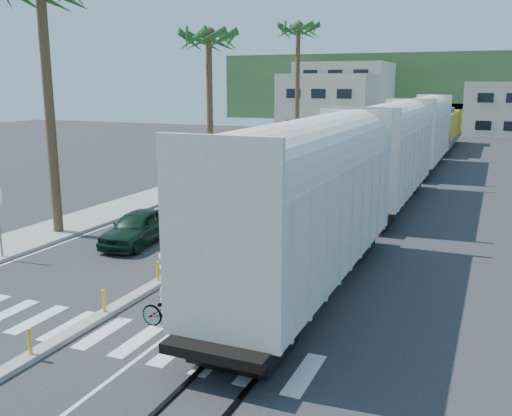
{
  "coord_description": "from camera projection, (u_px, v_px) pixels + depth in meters",
  "views": [
    {
      "loc": [
        10.56,
        -14.1,
        6.96
      ],
      "look_at": [
        1.82,
        6.48,
        2.0
      ],
      "focal_mm": 40.0,
      "sensor_mm": 36.0,
      "label": 1
    }
  ],
  "objects": [
    {
      "name": "ground",
      "position": [
        125.0,
        305.0,
        18.21
      ],
      "size": [
        140.0,
        140.0,
        0.0
      ],
      "primitive_type": "plane",
      "color": "#28282B",
      "rests_on": "ground"
    },
    {
      "name": "sidewalk",
      "position": [
        227.0,
        173.0,
        43.9
      ],
      "size": [
        3.0,
        90.0,
        0.15
      ],
      "primitive_type": "cube",
      "color": "gray",
      "rests_on": "ground"
    },
    {
      "name": "rails",
      "position": [
        412.0,
        179.0,
        41.46
      ],
      "size": [
        1.56,
        100.0,
        0.06
      ],
      "color": "black",
      "rests_on": "ground"
    },
    {
      "name": "median",
      "position": [
        313.0,
        193.0,
        36.13
      ],
      "size": [
        0.45,
        60.0,
        0.85
      ],
      "color": "gray",
      "rests_on": "ground"
    },
    {
      "name": "crosswalk",
      "position": [
        83.0,
        329.0,
        16.41
      ],
      "size": [
        14.0,
        2.2,
        0.01
      ],
      "primitive_type": "cube",
      "color": "silver",
      "rests_on": "ground"
    },
    {
      "name": "lane_markings",
      "position": [
        305.0,
        180.0,
        41.49
      ],
      "size": [
        9.42,
        90.0,
        0.01
      ],
      "color": "silver",
      "rests_on": "ground"
    },
    {
      "name": "freight_train",
      "position": [
        405.0,
        145.0,
        37.23
      ],
      "size": [
        3.0,
        60.94,
        5.85
      ],
      "color": "beige",
      "rests_on": "ground"
    },
    {
      "name": "palm_trees",
      "position": [
        216.0,
        25.0,
        39.36
      ],
      "size": [
        3.5,
        37.2,
        13.75
      ],
      "color": "brown",
      "rests_on": "ground"
    },
    {
      "name": "buildings",
      "position": [
        377.0,
        100.0,
        84.1
      ],
      "size": [
        38.0,
        27.0,
        10.0
      ],
      "color": "#C1B799",
      "rests_on": "ground"
    },
    {
      "name": "hillside",
      "position": [
        442.0,
        87.0,
        106.78
      ],
      "size": [
        80.0,
        20.0,
        12.0
      ],
      "primitive_type": "cube",
      "color": "#385628",
      "rests_on": "ground"
    },
    {
      "name": "car_lead",
      "position": [
        138.0,
        227.0,
        24.87
      ],
      "size": [
        2.4,
        4.66,
        1.5
      ],
      "primitive_type": "imported",
      "rotation": [
        0.0,
        0.0,
        0.07
      ],
      "color": "black",
      "rests_on": "ground"
    },
    {
      "name": "car_second",
      "position": [
        201.0,
        203.0,
        29.64
      ],
      "size": [
        2.37,
        5.19,
        1.64
      ],
      "primitive_type": "imported",
      "rotation": [
        0.0,
        0.0,
        0.06
      ],
      "color": "black",
      "rests_on": "ground"
    },
    {
      "name": "car_third",
      "position": [
        233.0,
        186.0,
        34.72
      ],
      "size": [
        2.38,
        5.37,
        1.53
      ],
      "primitive_type": "imported",
      "rotation": [
        0.0,
        0.0,
        0.02
      ],
      "color": "black",
      "rests_on": "ground"
    },
    {
      "name": "car_rear",
      "position": [
        268.0,
        178.0,
        38.34
      ],
      "size": [
        2.29,
        4.72,
        1.3
      ],
      "primitive_type": "imported",
      "rotation": [
        0.0,
        0.0,
        0.01
      ],
      "color": "#ADB0B2",
      "rests_on": "ground"
    },
    {
      "name": "cyclist",
      "position": [
        170.0,
        305.0,
        16.26
      ],
      "size": [
        0.77,
        1.92,
        2.29
      ],
      "rotation": [
        0.0,
        0.0,
        1.56
      ],
      "color": "#9EA0A5",
      "rests_on": "ground"
    }
  ]
}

